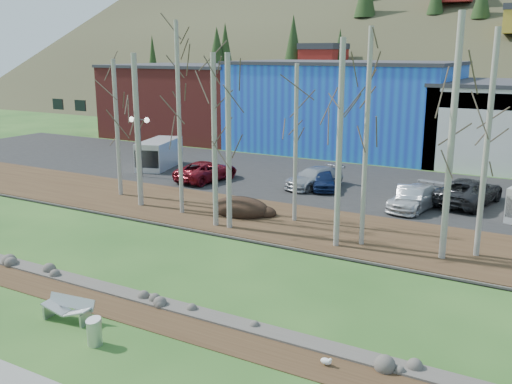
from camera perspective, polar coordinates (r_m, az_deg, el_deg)
The scene contains 32 objects.
ground at distance 20.48m, azimuth -16.64°, elevation -13.48°, with size 200.00×200.00×0.00m, color #264F1C.
dirt_strip at distance 21.80m, azimuth -12.62°, elevation -11.43°, with size 80.00×1.80×0.03m, color #382616.
near_bank_rocks at distance 22.48m, azimuth -10.89°, elevation -10.58°, with size 80.00×0.80×0.50m, color #47423D, non-canonical shape.
river at distance 25.46m, azimuth -4.88°, elevation -7.37°, with size 80.00×8.00×0.90m, color black, non-canonical shape.
far_bank_rocks at distance 28.72m, azimuth -0.25°, elevation -4.81°, with size 80.00×0.80×0.46m, color #47423D, non-canonical shape.
far_bank at distance 31.38m, azimuth 2.67°, elevation -3.04°, with size 80.00×7.00×0.15m, color #382616.
parking_lot at distance 40.71m, azimuth 9.39°, elevation 0.75°, with size 80.00×14.00×0.14m, color black.
building_brick at distance 63.78m, azimuth -6.66°, elevation 9.06°, with size 16.32×12.24×7.80m.
building_blue at distance 55.12m, azimuth 8.80°, elevation 8.50°, with size 20.40×12.24×8.30m.
bench_damaged at distance 21.46m, azimuth -18.24°, elevation -11.04°, with size 1.95×0.84×0.84m.
litter_bin at distance 19.58m, azimuth -15.85°, elevation -13.40°, with size 0.48×0.48×0.83m, color #B3B6B8.
seagull at distance 17.99m, azimuth 7.05°, elevation -16.43°, with size 0.42×0.20×0.30m.
dirt_mound at distance 32.75m, azimuth -1.55°, elevation -1.54°, with size 3.48×2.46×0.68m, color black.
birch_0 at distance 37.31m, azimuth -13.72°, elevation 6.19°, with size 0.27×0.27×8.61m.
birch_1 at distance 33.96m, azimuth -7.73°, elevation 7.58°, with size 0.23×0.23×10.79m.
birch_2 at distance 34.40m, azimuth -11.77°, elevation 5.97°, with size 0.32×0.32×8.98m.
birch_3 at distance 32.22m, azimuth -7.69°, elevation 7.10°, with size 0.24×0.24×10.63m.
birch_4 at distance 29.69m, azimuth -4.17°, elevation 5.04°, with size 0.28×0.28×9.02m.
birch_5 at distance 30.59m, azimuth 3.99°, elevation 4.79°, with size 0.22×0.22×8.47m.
birch_6 at distance 26.97m, azimuth 10.96°, elevation 5.15°, with size 0.23×0.23×10.16m.
birch_7 at distance 26.58m, azimuth 8.34°, elevation 4.61°, with size 0.27×0.27×9.68m.
birch_8 at distance 25.97m, azimuth 18.97°, elevation 4.92°, with size 0.29×0.29×10.70m.
birch_9 at distance 26.88m, azimuth 22.07°, elevation 4.26°, with size 0.26×0.26×10.07m.
birch_10 at distance 29.22m, azimuth -2.76°, elevation 4.92°, with size 0.28×0.28×9.02m.
street_lamp at distance 42.66m, azimuth -11.56°, elevation 6.09°, with size 1.68×0.54×4.42m.
car_0 at distance 41.09m, azimuth -4.97°, elevation 2.12°, with size 2.36×5.11×1.42m, color maroon.
car_1 at distance 39.04m, azimuth 5.82°, elevation 1.43°, with size 1.92×4.71×1.37m, color #9EA1A6.
car_2 at distance 38.65m, azimuth 6.77°, elevation 1.21°, with size 1.52×3.77×1.29m, color #132149.
car_3 at distance 35.43m, azimuth 15.08°, elevation -0.29°, with size 1.43×4.10×1.35m, color #BDBEBF.
car_4 at distance 36.93m, azimuth 20.50°, elevation 0.06°, with size 2.64×5.73×1.59m, color #29292C.
car_5 at distance 34.84m, azimuth 15.61°, elevation -0.55°, with size 1.92×4.72×1.37m, color silver.
van_grey at distance 46.12m, azimuth -9.75°, elevation 3.75°, with size 3.38×5.37×2.18m.
Camera 1 is at (13.54, -12.29, 9.23)m, focal length 40.00 mm.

